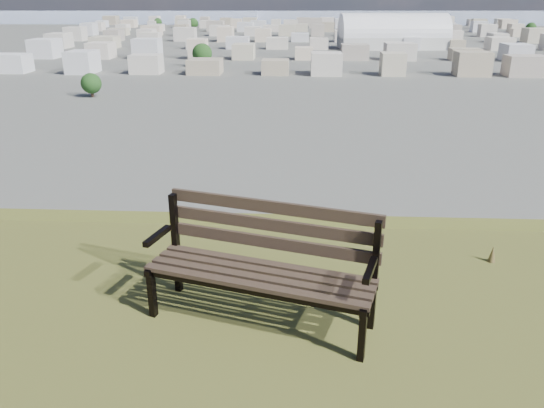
{
  "coord_description": "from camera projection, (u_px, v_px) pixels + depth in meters",
  "views": [
    {
      "loc": [
        0.36,
        -1.87,
        27.61
      ],
      "look_at": [
        0.05,
        3.97,
        25.3
      ],
      "focal_mm": 35.0,
      "sensor_mm": 36.0,
      "label": 1
    }
  ],
  "objects": [
    {
      "name": "city_trees",
      "position": [
        255.0,
        37.0,
        307.7
      ],
      "size": [
        406.52,
        387.2,
        9.98
      ],
      "color": "#34241A",
      "rests_on": "ground"
    },
    {
      "name": "city_blocks",
      "position": [
        301.0,
        31.0,
        376.96
      ],
      "size": [
        395.0,
        361.0,
        7.0
      ],
      "color": "beige",
      "rests_on": "ground"
    },
    {
      "name": "bay_water",
      "position": [
        302.0,
        14.0,
        847.79
      ],
      "size": [
        2400.0,
        700.0,
        0.12
      ],
      "primitive_type": "cube",
      "color": "#889CAE",
      "rests_on": "ground"
    },
    {
      "name": "arena",
      "position": [
        392.0,
        38.0,
        291.45
      ],
      "size": [
        59.87,
        29.57,
        24.44
      ],
      "rotation": [
        0.0,
        0.0,
        0.09
      ],
      "color": "beige",
      "rests_on": "ground"
    },
    {
      "name": "park_bench",
      "position": [
        264.0,
        258.0,
        4.43
      ],
      "size": [
        1.99,
        1.12,
        0.99
      ],
      "rotation": [
        0.0,
        0.0,
        -0.29
      ],
      "color": "#3F3224",
      "rests_on": "hilltop_mesa"
    }
  ]
}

